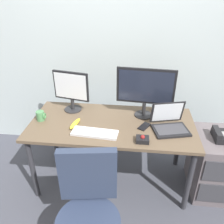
{
  "coord_description": "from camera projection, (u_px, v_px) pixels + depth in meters",
  "views": [
    {
      "loc": [
        0.21,
        -1.87,
        1.9
      ],
      "look_at": [
        0.0,
        0.0,
        0.84
      ],
      "focal_mm": 37.23,
      "sensor_mm": 36.0,
      "label": 1
    }
  ],
  "objects": [
    {
      "name": "back_wall",
      "position": [
        119.0,
        35.0,
        2.52
      ],
      "size": [
        6.0,
        0.1,
        2.8
      ],
      "primitive_type": "cube",
      "color": "#AEBCBE",
      "rests_on": "ground"
    },
    {
      "name": "laptop",
      "position": [
        169.0,
        123.0,
        2.11
      ],
      "size": [
        0.37,
        0.33,
        0.24
      ],
      "color": "black",
      "rests_on": "desk"
    },
    {
      "name": "monitor_side",
      "position": [
        71.0,
        89.0,
        2.34
      ],
      "size": [
        0.37,
        0.18,
        0.42
      ],
      "color": "#262628",
      "rests_on": "desk"
    },
    {
      "name": "keyboard",
      "position": [
        95.0,
        133.0,
        2.06
      ],
      "size": [
        0.42,
        0.17,
        0.03
      ],
      "color": "silver",
      "rests_on": "desk"
    },
    {
      "name": "desk",
      "position": [
        112.0,
        129.0,
        2.26
      ],
      "size": [
        1.57,
        0.75,
        0.72
      ],
      "color": "brown",
      "rests_on": "ground"
    },
    {
      "name": "ground_plane",
      "position": [
        112.0,
        178.0,
        2.58
      ],
      "size": [
        8.0,
        8.0,
        0.0
      ],
      "primitive_type": "plane",
      "color": "#42444E"
    },
    {
      "name": "banana",
      "position": [
        75.0,
        124.0,
        2.18
      ],
      "size": [
        0.09,
        0.2,
        0.04
      ],
      "primitive_type": "ellipsoid",
      "rotation": [
        0.0,
        0.0,
        1.34
      ],
      "color": "yellow",
      "rests_on": "desk"
    },
    {
      "name": "monitor_main",
      "position": [
        145.0,
        89.0,
        2.2
      ],
      "size": [
        0.55,
        0.18,
        0.49
      ],
      "color": "#262628",
      "rests_on": "desk"
    },
    {
      "name": "file_cabinet",
      "position": [
        214.0,
        164.0,
        2.31
      ],
      "size": [
        0.42,
        0.53,
        0.64
      ],
      "color": "#60575B",
      "rests_on": "ground"
    },
    {
      "name": "coffee_mug",
      "position": [
        41.0,
        116.0,
        2.25
      ],
      "size": [
        0.09,
        0.08,
        0.09
      ],
      "color": "#4B8552",
      "rests_on": "desk"
    },
    {
      "name": "desk_phone",
      "position": [
        222.0,
        136.0,
        2.12
      ],
      "size": [
        0.17,
        0.2,
        0.09
      ],
      "color": "black",
      "rests_on": "file_cabinet"
    },
    {
      "name": "cell_phone",
      "position": [
        144.0,
        126.0,
        2.16
      ],
      "size": [
        0.13,
        0.16,
        0.01
      ],
      "primitive_type": "cube",
      "rotation": [
        0.0,
        0.0,
        -0.52
      ],
      "color": "black",
      "rests_on": "desk"
    },
    {
      "name": "office_chair",
      "position": [
        89.0,
        221.0,
        1.63
      ],
      "size": [
        0.52,
        0.52,
        0.95
      ],
      "color": "black",
      "rests_on": "ground"
    },
    {
      "name": "trackball_mouse",
      "position": [
        143.0,
        139.0,
        1.95
      ],
      "size": [
        0.11,
        0.09,
        0.07
      ],
      "color": "black",
      "rests_on": "desk"
    }
  ]
}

